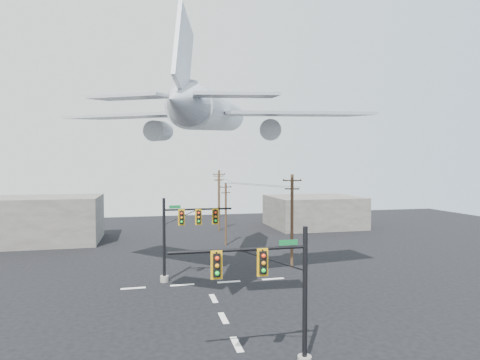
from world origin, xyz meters
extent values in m
plane|color=black|center=(0.00, 0.00, 0.00)|extent=(120.00, 120.00, 0.00)
cube|color=silver|center=(0.00, 0.00, 0.01)|extent=(0.40, 2.00, 0.01)
cube|color=silver|center=(0.00, 4.00, 0.01)|extent=(0.40, 2.00, 0.01)
cube|color=silver|center=(0.00, 8.00, 0.01)|extent=(0.40, 2.00, 0.01)
cube|color=silver|center=(-6.00, 12.00, 0.01)|extent=(2.00, 0.40, 0.01)
cube|color=silver|center=(-2.00, 12.00, 0.01)|extent=(2.00, 0.40, 0.01)
cube|color=silver|center=(2.00, 12.00, 0.01)|extent=(2.00, 0.40, 0.01)
cube|color=silver|center=(6.00, 12.00, 0.01)|extent=(2.00, 0.40, 0.01)
cylinder|color=black|center=(2.78, -3.13, 3.51)|extent=(0.24, 0.24, 7.03)
cylinder|color=black|center=(-0.58, -3.13, 6.03)|extent=(6.73, 0.16, 0.16)
cylinder|color=black|center=(1.10, -3.13, 5.42)|extent=(3.57, 0.08, 0.08)
cube|color=black|center=(0.54, -3.28, 5.39)|extent=(0.34, 0.30, 1.10)
cube|color=#E09D0D|center=(0.54, -3.26, 5.39)|extent=(0.55, 0.04, 1.36)
sphere|color=#F92E0D|center=(0.54, -3.45, 5.74)|extent=(0.20, 0.20, 0.20)
sphere|color=orange|center=(0.54, -3.45, 5.39)|extent=(0.20, 0.20, 0.20)
sphere|color=#0DD32A|center=(0.54, -3.45, 5.04)|extent=(0.20, 0.20, 0.20)
cube|color=black|center=(-1.70, -3.28, 5.39)|extent=(0.34, 0.30, 1.10)
cube|color=#E09D0D|center=(-1.70, -3.26, 5.39)|extent=(0.55, 0.04, 1.36)
sphere|color=#F92E0D|center=(-1.70, -3.45, 5.74)|extent=(0.20, 0.20, 0.20)
sphere|color=orange|center=(-1.70, -3.45, 5.39)|extent=(0.20, 0.20, 0.20)
sphere|color=#0DD32A|center=(-1.70, -3.45, 5.04)|extent=(0.20, 0.20, 0.20)
cube|color=#0E632B|center=(1.88, -3.19, 6.28)|extent=(0.95, 0.04, 0.26)
cylinder|color=gray|center=(-3.43, 13.30, 0.26)|extent=(0.73, 0.73, 0.52)
cylinder|color=black|center=(-3.43, 13.30, 3.63)|extent=(0.25, 0.25, 7.27)
cylinder|color=black|center=(-0.46, 13.30, 6.23)|extent=(5.94, 0.17, 0.17)
cylinder|color=black|center=(-1.95, 13.30, 5.61)|extent=(3.22, 0.08, 0.08)
cube|color=black|center=(-1.95, 13.15, 5.57)|extent=(0.35, 0.31, 1.14)
cube|color=#E09D0D|center=(-1.95, 13.17, 5.57)|extent=(0.57, 0.04, 1.40)
sphere|color=#F92E0D|center=(-1.95, 12.97, 5.94)|extent=(0.21, 0.21, 0.21)
sphere|color=orange|center=(-1.95, 12.97, 5.57)|extent=(0.21, 0.21, 0.21)
sphere|color=#0DD32A|center=(-1.95, 12.97, 5.21)|extent=(0.21, 0.21, 0.21)
cube|color=black|center=(-0.46, 13.15, 5.57)|extent=(0.35, 0.31, 1.14)
cube|color=#E09D0D|center=(-0.46, 13.17, 5.57)|extent=(0.57, 0.04, 1.40)
sphere|color=#F92E0D|center=(-0.46, 12.97, 5.94)|extent=(0.21, 0.21, 0.21)
sphere|color=orange|center=(-0.46, 12.97, 5.57)|extent=(0.21, 0.21, 0.21)
sphere|color=#0DD32A|center=(-0.46, 12.97, 5.21)|extent=(0.21, 0.21, 0.21)
cube|color=black|center=(1.02, 13.15, 5.57)|extent=(0.35, 0.31, 1.14)
cube|color=#E09D0D|center=(1.02, 13.17, 5.57)|extent=(0.57, 0.04, 1.40)
sphere|color=#F92E0D|center=(1.02, 12.97, 5.94)|extent=(0.21, 0.21, 0.21)
sphere|color=orange|center=(1.02, 12.97, 5.57)|extent=(0.21, 0.21, 0.21)
sphere|color=#0DD32A|center=(1.02, 12.97, 5.21)|extent=(0.21, 0.21, 0.21)
cube|color=#0E632B|center=(-2.50, 13.24, 6.49)|extent=(0.99, 0.04, 0.27)
cylinder|color=#4A2F20|center=(9.05, 15.44, 4.60)|extent=(0.31, 0.31, 9.21)
cube|color=#4A2F20|center=(9.05, 15.44, 8.60)|extent=(1.75, 0.82, 0.12)
cube|color=#4A2F20|center=(9.05, 15.44, 7.78)|extent=(1.37, 0.67, 0.12)
cylinder|color=black|center=(8.29, 15.76, 8.70)|extent=(0.10, 0.10, 0.12)
cylinder|color=black|center=(9.05, 15.44, 8.70)|extent=(0.10, 0.10, 0.12)
cylinder|color=black|center=(9.80, 15.13, 8.70)|extent=(0.10, 0.10, 0.12)
cylinder|color=#4A2F20|center=(4.86, 27.91, 3.95)|extent=(0.27, 0.27, 7.89)
cube|color=#4A2F20|center=(4.86, 27.91, 7.36)|extent=(1.56, 0.56, 0.11)
cube|color=#4A2F20|center=(4.86, 27.91, 6.65)|extent=(1.22, 0.45, 0.11)
cylinder|color=black|center=(4.18, 27.71, 7.45)|extent=(0.09, 0.09, 0.11)
cylinder|color=black|center=(4.86, 27.91, 7.45)|extent=(0.09, 0.09, 0.11)
cylinder|color=black|center=(5.54, 28.11, 7.45)|extent=(0.09, 0.09, 0.11)
cylinder|color=#4A2F20|center=(6.05, 39.43, 4.69)|extent=(0.32, 0.32, 9.37)
cube|color=#4A2F20|center=(6.05, 39.43, 8.73)|extent=(1.90, 0.52, 0.13)
cube|color=#4A2F20|center=(6.05, 39.43, 7.88)|extent=(1.49, 0.43, 0.13)
cylinder|color=black|center=(5.22, 39.60, 8.84)|extent=(0.11, 0.11, 0.13)
cylinder|color=black|center=(6.05, 39.43, 8.84)|extent=(0.11, 0.11, 0.13)
cylinder|color=black|center=(6.88, 39.26, 8.84)|extent=(0.11, 0.11, 0.13)
cylinder|color=#4A2F20|center=(8.81, 55.47, 4.31)|extent=(0.30, 0.30, 8.62)
cube|color=#4A2F20|center=(8.81, 55.47, 8.03)|extent=(1.78, 0.41, 0.12)
cube|color=#4A2F20|center=(8.81, 55.47, 7.23)|extent=(1.39, 0.35, 0.12)
cylinder|color=black|center=(8.03, 55.60, 8.12)|extent=(0.10, 0.10, 0.12)
cylinder|color=black|center=(8.81, 55.47, 8.12)|extent=(0.10, 0.10, 0.12)
cylinder|color=black|center=(9.60, 55.33, 8.12)|extent=(0.10, 0.10, 0.12)
cylinder|color=black|center=(6.19, 21.68, 7.93)|extent=(4.11, 12.47, 0.03)
cylinder|color=black|center=(4.67, 33.67, 8.00)|extent=(1.08, 11.52, 0.03)
cylinder|color=black|center=(6.61, 47.45, 8.33)|extent=(2.85, 16.04, 0.03)
cylinder|color=black|center=(7.72, 21.68, 7.93)|extent=(4.33, 12.47, 0.03)
cylinder|color=black|center=(6.23, 33.67, 8.00)|extent=(1.37, 11.53, 0.03)
cylinder|color=black|center=(8.25, 47.45, 8.33)|extent=(2.73, 16.04, 0.03)
cylinder|color=#B4B8C1|center=(0.97, 13.01, 14.70)|extent=(9.48, 19.87, 4.78)
cone|color=#B4B8C1|center=(4.90, 24.37, 15.71)|extent=(4.48, 5.40, 3.49)
cone|color=#B4B8C1|center=(-2.96, 1.65, 13.68)|extent=(4.17, 5.28, 3.18)
cube|color=#B4B8C1|center=(-6.09, 14.03, 14.29)|extent=(12.22, 12.02, 0.61)
cube|color=#B4B8C1|center=(7.15, 9.45, 14.29)|extent=(13.12, 5.70, 0.61)
cylinder|color=#B4B8C1|center=(-3.79, 14.22, 13.09)|extent=(2.73, 3.67, 2.02)
cylinder|color=#B4B8C1|center=(5.46, 11.02, 13.09)|extent=(2.73, 3.67, 2.02)
cube|color=#B4B8C1|center=(-2.68, 2.45, 16.70)|extent=(1.74, 4.46, 5.68)
cube|color=#B4B8C1|center=(-5.75, 3.16, 14.12)|extent=(5.27, 4.53, 0.36)
cube|color=#B4B8C1|center=(0.17, 1.11, 14.12)|extent=(5.04, 2.50, 0.36)
cube|color=slate|center=(-20.00, 35.00, 3.00)|extent=(18.00, 10.00, 6.00)
cube|color=slate|center=(22.00, 40.00, 2.50)|extent=(14.00, 12.00, 5.00)
camera|label=1|loc=(-4.84, -21.60, 10.02)|focal=30.00mm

